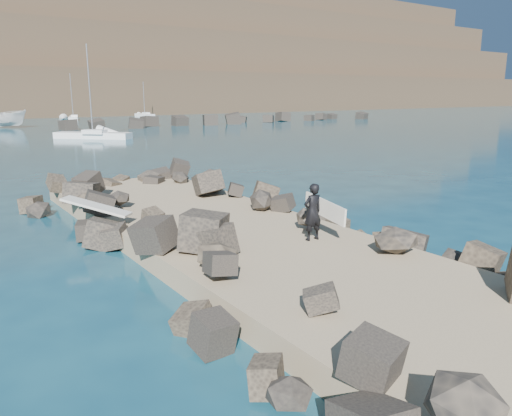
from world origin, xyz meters
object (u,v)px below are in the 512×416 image
at_px(boat_imported, 6,119).
at_px(surfer_with_board, 314,212).
at_px(surfboard_resting, 97,210).
at_px(sailboat_d, 73,118).

height_order(boat_imported, surfer_with_board, boat_imported).
relative_size(boat_imported, surfer_with_board, 3.21).
bearing_deg(surfboard_resting, boat_imported, 39.98).
distance_m(surfer_with_board, sailboat_d, 83.15).
bearing_deg(surfer_with_board, surfboard_resting, 130.46).
bearing_deg(boat_imported, sailboat_d, 2.76).
bearing_deg(surfboard_resting, surfer_with_board, -93.55).
height_order(surfboard_resting, surfer_with_board, surfer_with_board).
bearing_deg(surfer_with_board, boat_imported, 88.32).
relative_size(surfer_with_board, sailboat_d, 0.24).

